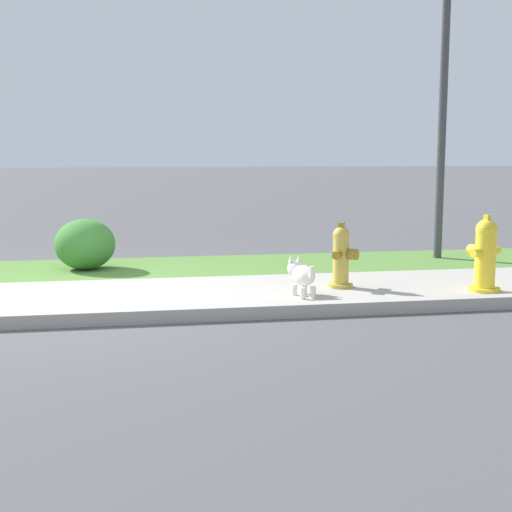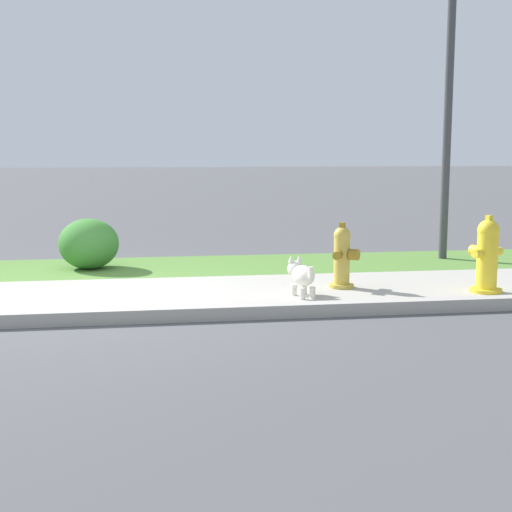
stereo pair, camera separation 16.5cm
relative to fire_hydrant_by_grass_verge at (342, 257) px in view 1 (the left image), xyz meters
name	(u,v)px [view 1 (the left image)]	position (x,y,z in m)	size (l,w,h in m)	color
ground_plane	(77,299)	(-2.78, -0.12, -0.34)	(120.00, 120.00, 0.00)	#515154
sidewalk_pavement	(77,299)	(-2.78, -0.12, -0.34)	(18.00, 2.05, 0.01)	#ADA89E
grass_verge	(88,269)	(-2.78, 1.75, -0.34)	(18.00, 1.70, 0.01)	#568438
street_curb	(67,319)	(-2.78, -1.22, -0.28)	(18.00, 0.16, 0.12)	#ADA89E
fire_hydrant_by_grass_verge	(342,257)	(0.00, 0.00, 0.00)	(0.32, 0.34, 0.71)	gold
fire_hydrant_across_street	(485,255)	(1.42, -0.46, 0.05)	(0.40, 0.38, 0.82)	yellow
small_white_dog	(302,275)	(-0.53, -0.38, -0.11)	(0.27, 0.50, 0.41)	silver
street_lamp	(445,41)	(1.96, 1.89, 2.58)	(0.32, 0.32, 4.39)	#3D3D42
shrub_bush_mid_verge	(85,244)	(-2.80, 1.74, -0.02)	(0.75, 0.75, 0.64)	#3D7F33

